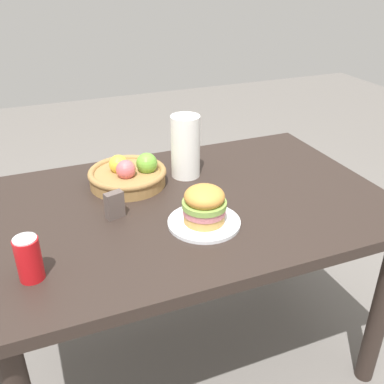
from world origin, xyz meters
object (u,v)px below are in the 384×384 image
(plate, at_px, (204,222))
(paper_towel_roll, at_px, (185,147))
(sandwich, at_px, (204,204))
(napkin_holder, at_px, (114,205))
(soda_can, at_px, (29,259))
(fruit_basket, at_px, (128,174))

(plate, xyz_separation_m, paper_towel_roll, (0.07, 0.35, 0.11))
(paper_towel_roll, bearing_deg, sandwich, -101.89)
(plate, height_order, paper_towel_roll, paper_towel_roll)
(sandwich, height_order, napkin_holder, sandwich)
(napkin_holder, bearing_deg, plate, -46.91)
(napkin_holder, bearing_deg, sandwich, -46.91)
(plate, xyz_separation_m, sandwich, (0.00, 0.00, 0.07))
(paper_towel_roll, bearing_deg, plate, -101.89)
(sandwich, bearing_deg, soda_can, -171.90)
(plate, height_order, sandwich, sandwich)
(plate, relative_size, fruit_basket, 0.80)
(plate, bearing_deg, napkin_holder, 149.53)
(paper_towel_roll, distance_m, napkin_holder, 0.39)
(sandwich, distance_m, soda_can, 0.53)
(soda_can, distance_m, paper_towel_roll, 0.74)
(sandwich, relative_size, soda_can, 1.11)
(plate, relative_size, soda_can, 1.84)
(fruit_basket, bearing_deg, napkin_holder, -115.44)
(soda_can, bearing_deg, plate, 8.10)
(soda_can, relative_size, napkin_holder, 1.40)
(plate, relative_size, sandwich, 1.65)
(sandwich, height_order, fruit_basket, sandwich)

